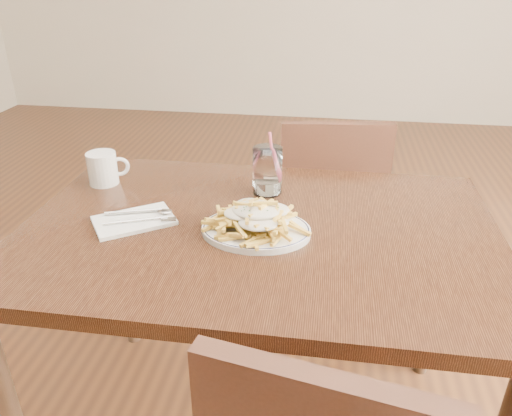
% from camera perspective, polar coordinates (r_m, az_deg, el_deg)
% --- Properties ---
extents(table, '(1.20, 0.80, 0.75)m').
position_cam_1_polar(table, '(1.30, 0.29, -5.10)').
color(table, black).
rests_on(table, ground).
extents(chair_far, '(0.44, 0.44, 0.85)m').
position_cam_1_polar(chair_far, '(1.98, 8.31, 0.20)').
color(chair_far, '#321A10').
rests_on(chair_far, ground).
extents(fries_plate, '(0.32, 0.30, 0.02)m').
position_cam_1_polar(fries_plate, '(1.23, 0.00, -2.52)').
color(fries_plate, silver).
rests_on(fries_plate, table).
extents(loaded_fries, '(0.24, 0.20, 0.07)m').
position_cam_1_polar(loaded_fries, '(1.21, 0.00, -0.70)').
color(loaded_fries, gold).
rests_on(loaded_fries, fries_plate).
extents(napkin, '(0.23, 0.22, 0.01)m').
position_cam_1_polar(napkin, '(1.32, -13.77, -1.39)').
color(napkin, white).
rests_on(napkin, table).
extents(cutlery, '(0.20, 0.13, 0.01)m').
position_cam_1_polar(cutlery, '(1.32, -13.73, -0.96)').
color(cutlery, silver).
rests_on(cutlery, napkin).
extents(water_glass, '(0.08, 0.08, 0.18)m').
position_cam_1_polar(water_glass, '(1.42, 1.32, 3.99)').
color(water_glass, white).
rests_on(water_glass, table).
extents(coffee_mug, '(0.12, 0.09, 0.10)m').
position_cam_1_polar(coffee_mug, '(1.55, -17.04, 4.36)').
color(coffee_mug, silver).
rests_on(coffee_mug, table).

